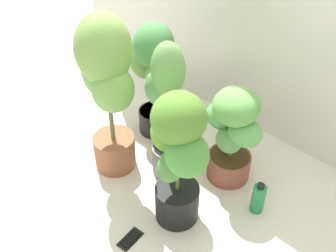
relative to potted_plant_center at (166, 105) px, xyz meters
name	(u,v)px	position (x,y,z in m)	size (l,w,h in m)	color
ground_plane	(154,182)	(0.03, -0.14, -0.48)	(8.00, 8.00, 0.00)	silver
potted_plant_center	(166,105)	(0.00, 0.00, 0.00)	(0.30, 0.24, 0.87)	gray
potted_plant_front_right	(178,154)	(0.29, -0.22, -0.01)	(0.42, 0.35, 0.80)	black
potted_plant_back_right	(232,131)	(0.30, 0.21, -0.13)	(0.42, 0.31, 0.62)	#984C3F
potted_plant_back_left	(153,69)	(-0.32, 0.22, -0.01)	(0.42, 0.35, 0.78)	black
potted_plant_front_left	(107,82)	(-0.25, -0.19, 0.13)	(0.43, 0.41, 1.00)	#995737
cell_phone	(130,239)	(0.23, -0.50, -0.47)	(0.09, 0.15, 0.01)	black
nutrient_bottle	(258,198)	(0.58, 0.11, -0.38)	(0.07, 0.07, 0.20)	#258C49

